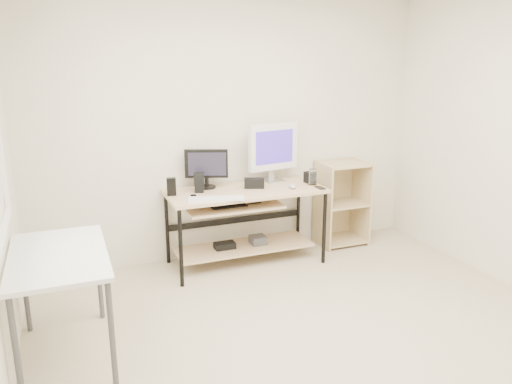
{
  "coord_description": "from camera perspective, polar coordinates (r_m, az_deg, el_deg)",
  "views": [
    {
      "loc": [
        -1.59,
        -2.64,
        1.98
      ],
      "look_at": [
        -0.03,
        1.3,
        0.82
      ],
      "focal_mm": 35.0,
      "sensor_mm": 36.0,
      "label": 1
    }
  ],
  "objects": [
    {
      "name": "speaker_left",
      "position": [
        4.66,
        -6.53,
        1.14
      ],
      "size": [
        0.11,
        0.11,
        0.18
      ],
      "rotation": [
        0.0,
        0.0,
        -0.28
      ],
      "color": "black",
      "rests_on": "desk"
    },
    {
      "name": "volume_puck",
      "position": [
        4.51,
        -7.18,
        -0.48
      ],
      "size": [
        0.05,
        0.05,
        0.02
      ],
      "primitive_type": "cylinder",
      "rotation": [
        0.0,
        0.0,
        -0.01
      ],
      "color": "black",
      "rests_on": "desk"
    },
    {
      "name": "keyboard",
      "position": [
        4.42,
        -4.57,
        -0.77
      ],
      "size": [
        0.51,
        0.26,
        0.02
      ],
      "primitive_type": "cube",
      "rotation": [
        0.0,
        0.0,
        -0.27
      ],
      "color": "silver",
      "rests_on": "desk"
    },
    {
      "name": "smartphone",
      "position": [
        4.83,
        7.35,
        0.48
      ],
      "size": [
        0.07,
        0.12,
        0.01
      ],
      "primitive_type": "cube",
      "rotation": [
        0.0,
        0.0,
        0.04
      ],
      "color": "black",
      "rests_on": "desk"
    },
    {
      "name": "audio_controller",
      "position": [
        4.58,
        -9.66,
        0.61
      ],
      "size": [
        0.09,
        0.06,
        0.17
      ],
      "primitive_type": "cube",
      "rotation": [
        0.0,
        0.0,
        -0.14
      ],
      "color": "black",
      "rests_on": "desk"
    },
    {
      "name": "black_monitor",
      "position": [
        4.77,
        -5.68,
        2.97
      ],
      "size": [
        0.4,
        0.18,
        0.38
      ],
      "rotation": [
        0.0,
        0.0,
        -0.35
      ],
      "color": "black",
      "rests_on": "desk"
    },
    {
      "name": "drinking_glass",
      "position": [
        4.92,
        6.51,
        1.74
      ],
      "size": [
        0.09,
        0.09,
        0.16
      ],
      "primitive_type": "cylinder",
      "rotation": [
        0.0,
        0.0,
        -0.1
      ],
      "color": "white",
      "rests_on": "coaster"
    },
    {
      "name": "desk",
      "position": [
        4.8,
        -1.52,
        -2.16
      ],
      "size": [
        1.5,
        0.65,
        0.75
      ],
      "color": "tan",
      "rests_on": "ground"
    },
    {
      "name": "white_imac",
      "position": [
        4.97,
        2.0,
        5.0
      ],
      "size": [
        0.55,
        0.18,
        0.59
      ],
      "rotation": [
        0.0,
        0.0,
        0.19
      ],
      "color": "silver",
      "rests_on": "desk"
    },
    {
      "name": "center_speaker",
      "position": [
        4.79,
        -0.2,
        1.02
      ],
      "size": [
        0.21,
        0.15,
        0.1
      ],
      "primitive_type": "cube",
      "rotation": [
        0.0,
        0.0,
        -0.37
      ],
      "color": "black",
      "rests_on": "desk"
    },
    {
      "name": "room",
      "position": [
        3.12,
        6.73,
        2.99
      ],
      "size": [
        4.01,
        4.01,
        2.62
      ],
      "color": "#B9AA8E",
      "rests_on": "ground"
    },
    {
      "name": "speaker_right",
      "position": [
        5.02,
        6.17,
        1.69
      ],
      "size": [
        0.11,
        0.11,
        0.11
      ],
      "primitive_type": "cube",
      "rotation": [
        0.0,
        0.0,
        0.23
      ],
      "color": "black",
      "rests_on": "desk"
    },
    {
      "name": "mouse",
      "position": [
        4.8,
        4.21,
        0.67
      ],
      "size": [
        0.11,
        0.13,
        0.04
      ],
      "primitive_type": "ellipsoid",
      "rotation": [
        0.0,
        0.0,
        -0.32
      ],
      "color": "#BBBBC0",
      "rests_on": "desk"
    },
    {
      "name": "side_table",
      "position": [
        3.5,
        -21.58,
        -7.79
      ],
      "size": [
        0.6,
        1.0,
        0.75
      ],
      "color": "silver",
      "rests_on": "ground"
    },
    {
      "name": "coaster",
      "position": [
        4.94,
        6.48,
        0.83
      ],
      "size": [
        0.11,
        0.11,
        0.01
      ],
      "primitive_type": "cylinder",
      "rotation": [
        0.0,
        0.0,
        -0.1
      ],
      "color": "olive",
      "rests_on": "desk"
    },
    {
      "name": "shelf_unit",
      "position": [
        5.46,
        9.57,
        -1.16
      ],
      "size": [
        0.5,
        0.4,
        0.9
      ],
      "color": "tan",
      "rests_on": "ground"
    }
  ]
}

